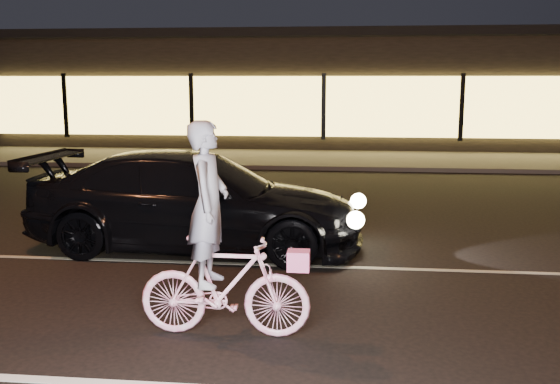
# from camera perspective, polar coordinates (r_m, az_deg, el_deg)

# --- Properties ---
(ground) EXTENTS (90.00, 90.00, 0.00)m
(ground) POSITION_cam_1_polar(r_m,az_deg,el_deg) (6.71, -0.92, -11.73)
(ground) COLOR black
(ground) RESTS_ON ground
(lane_stripe_far) EXTENTS (60.00, 0.10, 0.01)m
(lane_stripe_far) POSITION_cam_1_polar(r_m,az_deg,el_deg) (8.59, 0.71, -6.72)
(lane_stripe_far) COLOR gray
(lane_stripe_far) RESTS_ON ground
(sidewalk) EXTENTS (30.00, 4.00, 0.12)m
(sidewalk) POSITION_cam_1_polar(r_m,az_deg,el_deg) (19.35, 3.75, 3.00)
(sidewalk) COLOR #383533
(sidewalk) RESTS_ON ground
(storefront) EXTENTS (25.40, 8.42, 4.20)m
(storefront) POSITION_cam_1_polar(r_m,az_deg,el_deg) (25.16, 4.38, 9.45)
(storefront) COLOR black
(storefront) RESTS_ON ground
(cyclist) EXTENTS (1.70, 0.58, 2.14)m
(cyclist) POSITION_cam_1_polar(r_m,az_deg,el_deg) (6.15, -5.48, -6.37)
(cyclist) COLOR #EC4B8F
(cyclist) RESTS_ON ground
(sedan) EXTENTS (5.07, 2.24, 1.45)m
(sedan) POSITION_cam_1_polar(r_m,az_deg,el_deg) (9.39, -7.65, -0.81)
(sedan) COLOR black
(sedan) RESTS_ON ground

